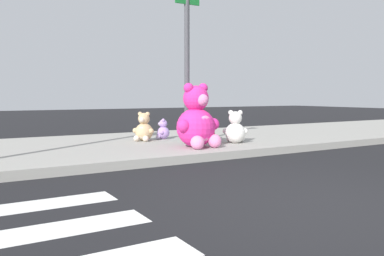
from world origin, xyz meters
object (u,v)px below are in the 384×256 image
plush_tan (144,129)px  plush_red (207,131)px  plush_teal (190,131)px  plush_lavender (163,131)px  plush_pink_large (197,122)px  plush_white (235,130)px  sign_pole (187,62)px

plush_tan → plush_red: size_ratio=1.25×
plush_tan → plush_red: bearing=-29.1°
plush_teal → plush_lavender: size_ratio=1.07×
plush_lavender → plush_red: 1.07m
plush_teal → plush_red: 0.45m
plush_pink_large → plush_white: bearing=9.1°
plush_teal → plush_lavender: plush_teal is taller
plush_tan → plush_lavender: size_ratio=1.37×
plush_tan → plush_white: size_ratio=0.93×
plush_white → plush_red: bearing=113.4°
plush_red → plush_teal: bearing=115.9°
plush_white → plush_pink_large: bearing=-170.9°
sign_pole → plush_tan: sign_pole is taller
plush_tan → plush_teal: (1.04, -0.28, -0.06)m
plush_pink_large → plush_white: (1.06, 0.17, -0.22)m
sign_pole → plush_teal: bearing=54.4°
plush_red → plush_lavender: bearing=130.6°
plush_teal → plush_white: (0.48, -1.06, 0.08)m
plush_tan → plush_red: 1.41m
plush_lavender → plush_white: bearing=-56.3°
plush_teal → plush_lavender: (-0.50, 0.41, -0.01)m
plush_teal → plush_white: bearing=-65.6°
plush_lavender → plush_red: bearing=-49.4°
sign_pole → plush_white: size_ratio=4.58×
plush_teal → plush_white: 1.17m
plush_pink_large → plush_white: 1.09m
plush_tan → plush_lavender: plush_tan is taller
plush_tan → plush_lavender: (0.53, 0.13, -0.07)m
sign_pole → plush_tan: size_ratio=4.95×
plush_white → plush_teal: bearing=114.4°
plush_tan → plush_pink_large: bearing=-73.1°
plush_red → plush_white: bearing=-66.6°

